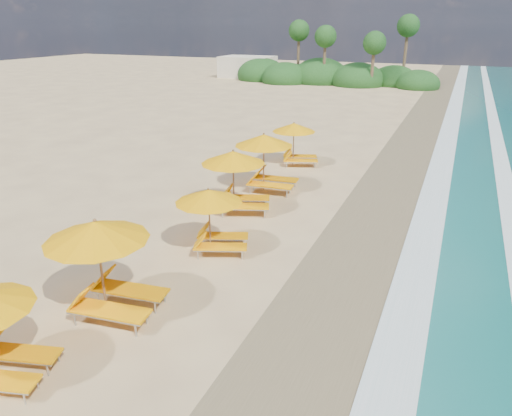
% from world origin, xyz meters
% --- Properties ---
extents(ground, '(160.00, 160.00, 0.00)m').
position_xyz_m(ground, '(0.00, 0.00, 0.00)').
color(ground, '#D4B77D').
rests_on(ground, ground).
extents(wet_sand, '(4.00, 160.00, 0.01)m').
position_xyz_m(wet_sand, '(4.00, 0.00, 0.01)').
color(wet_sand, olive).
rests_on(wet_sand, ground).
extents(surf_foam, '(4.00, 160.00, 0.01)m').
position_xyz_m(surf_foam, '(6.70, 0.00, 0.03)').
color(surf_foam, white).
rests_on(surf_foam, ground).
extents(station_1, '(3.14, 2.97, 2.69)m').
position_xyz_m(station_1, '(-1.70, -5.66, 1.50)').
color(station_1, olive).
rests_on(station_1, ground).
extents(station_2, '(2.91, 2.87, 2.25)m').
position_xyz_m(station_2, '(-0.90, -1.34, 1.26)').
color(station_2, olive).
rests_on(station_2, ground).
extents(station_3, '(3.34, 3.28, 2.59)m').
position_xyz_m(station_3, '(-1.72, 2.21, 1.45)').
color(station_3, olive).
rests_on(station_3, ground).
extents(station_4, '(3.03, 2.85, 2.65)m').
position_xyz_m(station_4, '(-1.61, 5.11, 1.49)').
color(station_4, olive).
rests_on(station_4, ground).
extents(station_5, '(3.00, 2.94, 2.33)m').
position_xyz_m(station_5, '(-1.75, 9.54, 1.31)').
color(station_5, olive).
rests_on(station_5, ground).
extents(treeline, '(25.80, 8.80, 9.74)m').
position_xyz_m(treeline, '(-9.94, 45.51, 1.00)').
color(treeline, '#163D14').
rests_on(treeline, ground).
extents(beach_building, '(7.00, 5.00, 2.80)m').
position_xyz_m(beach_building, '(-22.00, 48.00, 1.40)').
color(beach_building, beige).
rests_on(beach_building, ground).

